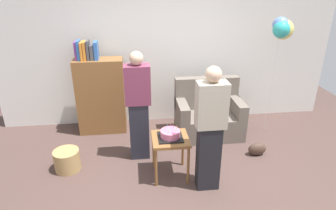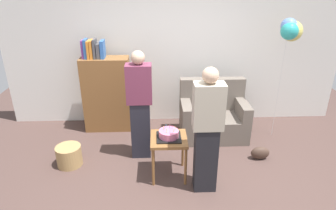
# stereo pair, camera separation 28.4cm
# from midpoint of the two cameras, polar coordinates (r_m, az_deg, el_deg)

# --- Properties ---
(ground_plane) EXTENTS (8.00, 8.00, 0.00)m
(ground_plane) POSITION_cam_midpoint_polar(r_m,az_deg,el_deg) (4.04, 1.36, -15.23)
(ground_plane) COLOR #4C3833
(wall_back) EXTENTS (6.00, 0.10, 2.70)m
(wall_back) POSITION_cam_midpoint_polar(r_m,az_deg,el_deg) (5.32, -1.64, 10.75)
(wall_back) COLOR silver
(wall_back) RESTS_ON ground_plane
(couch) EXTENTS (1.10, 0.70, 0.96)m
(couch) POSITION_cam_midpoint_polar(r_m,az_deg,el_deg) (5.09, 6.21, -2.06)
(couch) COLOR #6B6056
(couch) RESTS_ON ground_plane
(bookshelf) EXTENTS (0.80, 0.36, 1.61)m
(bookshelf) POSITION_cam_midpoint_polar(r_m,az_deg,el_deg) (5.19, -14.47, 2.03)
(bookshelf) COLOR brown
(bookshelf) RESTS_ON ground_plane
(side_table) EXTENTS (0.48, 0.48, 0.59)m
(side_table) POSITION_cam_midpoint_polar(r_m,az_deg,el_deg) (3.94, -1.65, -7.50)
(side_table) COLOR brown
(side_table) RESTS_ON ground_plane
(birthday_cake) EXTENTS (0.32, 0.32, 0.17)m
(birthday_cake) POSITION_cam_midpoint_polar(r_m,az_deg,el_deg) (3.87, -1.67, -5.73)
(birthday_cake) COLOR black
(birthday_cake) RESTS_ON side_table
(person_blowing_candles) EXTENTS (0.36, 0.22, 1.63)m
(person_blowing_candles) POSITION_cam_midpoint_polar(r_m,az_deg,el_deg) (4.24, -7.67, -0.29)
(person_blowing_candles) COLOR #23232D
(person_blowing_candles) RESTS_ON ground_plane
(person_holding_cake) EXTENTS (0.36, 0.22, 1.63)m
(person_holding_cake) POSITION_cam_midpoint_polar(r_m,az_deg,el_deg) (3.59, 5.88, -4.84)
(person_holding_cake) COLOR black
(person_holding_cake) RESTS_ON ground_plane
(wicker_basket) EXTENTS (0.36, 0.36, 0.30)m
(wicker_basket) POSITION_cam_midpoint_polar(r_m,az_deg,el_deg) (4.52, -20.68, -9.98)
(wicker_basket) COLOR #A88451
(wicker_basket) RESTS_ON ground_plane
(handbag) EXTENTS (0.28, 0.14, 0.20)m
(handbag) POSITION_cam_midpoint_polar(r_m,az_deg,el_deg) (4.74, 15.20, -8.25)
(handbag) COLOR #473328
(handbag) RESTS_ON ground_plane
(balloon_bunch) EXTENTS (0.37, 0.38, 1.97)m
(balloon_bunch) POSITION_cam_midpoint_polar(r_m,az_deg,el_deg) (5.01, 19.66, 13.76)
(balloon_bunch) COLOR silver
(balloon_bunch) RESTS_ON ground_plane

